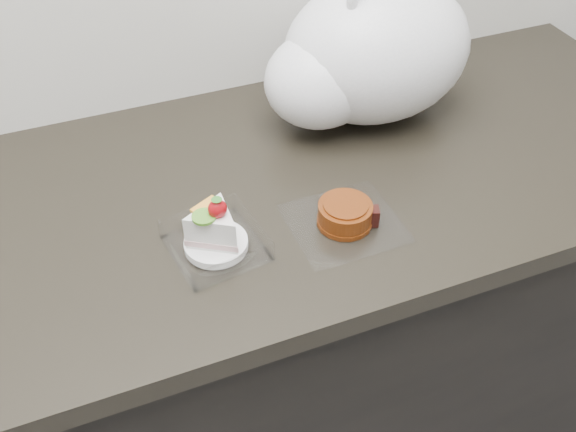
# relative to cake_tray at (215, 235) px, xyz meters

# --- Properties ---
(counter) EXTENTS (2.04, 0.64, 0.90)m
(counter) POSITION_rel_cake_tray_xyz_m (-0.06, 0.12, -0.48)
(counter) COLOR black
(counter) RESTS_ON ground
(cake_tray) EXTENTS (0.15, 0.15, 0.10)m
(cake_tray) POSITION_rel_cake_tray_xyz_m (0.00, 0.00, 0.00)
(cake_tray) COLOR white
(cake_tray) RESTS_ON counter
(mooncake_wrap) EXTENTS (0.17, 0.16, 0.04)m
(mooncake_wrap) POSITION_rel_cake_tray_xyz_m (0.21, -0.02, -0.01)
(mooncake_wrap) COLOR white
(mooncake_wrap) RESTS_ON counter
(plastic_bag) EXTENTS (0.45, 0.37, 0.32)m
(plastic_bag) POSITION_rel_cake_tray_xyz_m (0.37, 0.25, 0.10)
(plastic_bag) COLOR white
(plastic_bag) RESTS_ON counter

